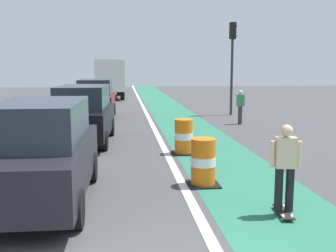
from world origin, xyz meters
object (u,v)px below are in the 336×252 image
object	(u,v)px
traffic_light_corner	(232,52)
delivery_truck_down_block	(108,77)
parked_suv_nearest	(41,152)
parked_suv_second	(84,114)
traffic_barrel_front	(203,163)
pedestrian_crossing	(240,106)
skateboarder_on_lane	(285,167)
traffic_barrel_mid	(184,137)
parked_suv_third	(96,98)

from	to	relation	value
traffic_light_corner	delivery_truck_down_block	bearing A→B (deg)	119.14
parked_suv_nearest	parked_suv_second	world-z (taller)	same
traffic_barrel_front	pedestrian_crossing	size ratio (longest dim) A/B	0.68
traffic_barrel_front	pedestrian_crossing	distance (m)	10.23
skateboarder_on_lane	parked_suv_nearest	distance (m)	4.70
pedestrian_crossing	delivery_truck_down_block	bearing A→B (deg)	111.89
parked_suv_second	delivery_truck_down_block	size ratio (longest dim) A/B	0.60
delivery_truck_down_block	traffic_barrel_mid	bearing A→B (deg)	-82.26
parked_suv_nearest	traffic_light_corner	distance (m)	16.17
parked_suv_third	pedestrian_crossing	xyz separation A→B (m)	(6.91, -3.14, -0.17)
traffic_barrel_mid	parked_suv_third	bearing A→B (deg)	109.48
parked_suv_third	traffic_light_corner	distance (m)	7.89
delivery_truck_down_block	traffic_barrel_front	bearing A→B (deg)	-83.37
parked_suv_third	traffic_barrel_mid	xyz separation A→B (m)	(3.29, -9.29, -0.50)
traffic_barrel_mid	pedestrian_crossing	distance (m)	7.15
parked_suv_third	traffic_barrel_mid	bearing A→B (deg)	-70.52
parked_suv_nearest	pedestrian_crossing	distance (m)	12.56
traffic_barrel_mid	traffic_light_corner	distance (m)	11.08
parked_suv_third	parked_suv_nearest	bearing A→B (deg)	-90.89
traffic_light_corner	parked_suv_third	bearing A→B (deg)	-175.95
parked_suv_second	parked_suv_third	xyz separation A→B (m)	(-0.02, 7.03, 0.00)
delivery_truck_down_block	traffic_light_corner	distance (m)	15.08
parked_suv_nearest	traffic_barrel_mid	bearing A→B (deg)	50.13
parked_suv_second	parked_suv_third	size ratio (longest dim) A/B	1.01
parked_suv_nearest	parked_suv_third	distance (m)	13.48
traffic_barrel_front	traffic_light_corner	distance (m)	14.18
parked_suv_third	traffic_barrel_mid	world-z (taller)	parked_suv_third
delivery_truck_down_block	parked_suv_nearest	bearing A→B (deg)	-90.81
traffic_barrel_mid	traffic_light_corner	world-z (taller)	traffic_light_corner
skateboarder_on_lane	traffic_barrel_front	world-z (taller)	skateboarder_on_lane
skateboarder_on_lane	pedestrian_crossing	xyz separation A→B (m)	(2.58, 11.57, -0.05)
parked_suv_second	pedestrian_crossing	distance (m)	7.92
delivery_truck_down_block	pedestrian_crossing	bearing A→B (deg)	-68.11
traffic_barrel_front	traffic_barrel_mid	world-z (taller)	same
parked_suv_second	traffic_barrel_front	bearing A→B (deg)	-60.36
parked_suv_nearest	parked_suv_third	world-z (taller)	same
traffic_barrel_mid	pedestrian_crossing	size ratio (longest dim) A/B	0.68
delivery_truck_down_block	traffic_light_corner	size ratio (longest dim) A/B	1.52
parked_suv_nearest	pedestrian_crossing	size ratio (longest dim) A/B	2.87
traffic_barrel_front	delivery_truck_down_block	bearing A→B (deg)	96.63
parked_suv_second	traffic_barrel_front	world-z (taller)	parked_suv_second
traffic_barrel_front	pedestrian_crossing	world-z (taller)	pedestrian_crossing
traffic_light_corner	parked_suv_nearest	bearing A→B (deg)	-118.74
skateboarder_on_lane	parked_suv_nearest	bearing A→B (deg)	164.83
traffic_barrel_mid	traffic_light_corner	xyz separation A→B (m)	(4.19, 9.82, 2.97)
traffic_barrel_front	delivery_truck_down_block	world-z (taller)	delivery_truck_down_block
parked_suv_second	parked_suv_third	bearing A→B (deg)	90.16
skateboarder_on_lane	delivery_truck_down_block	distance (m)	28.65
parked_suv_nearest	delivery_truck_down_block	world-z (taller)	delivery_truck_down_block
parked_suv_nearest	parked_suv_second	distance (m)	6.45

